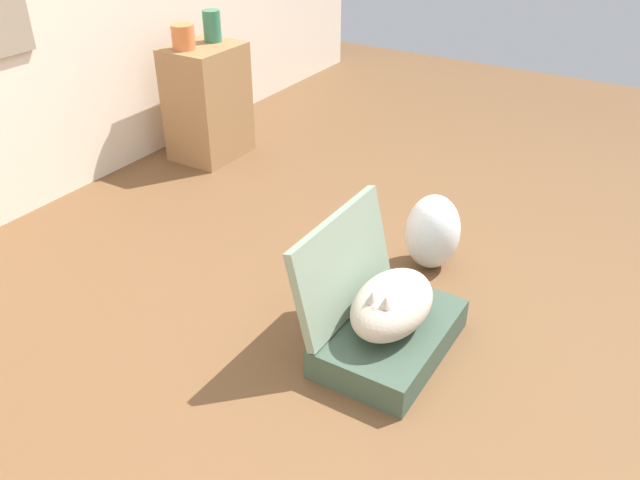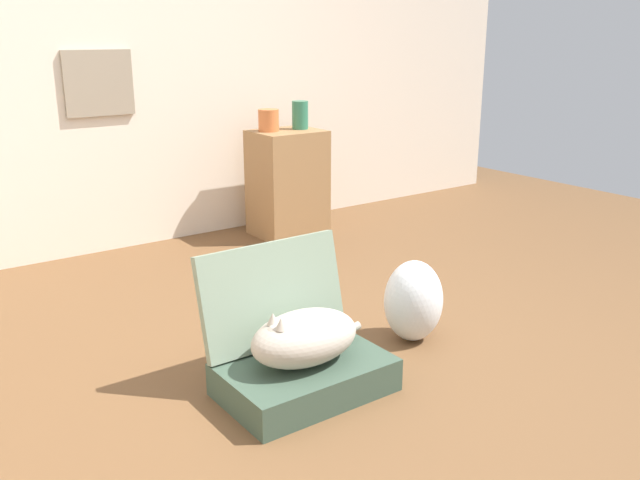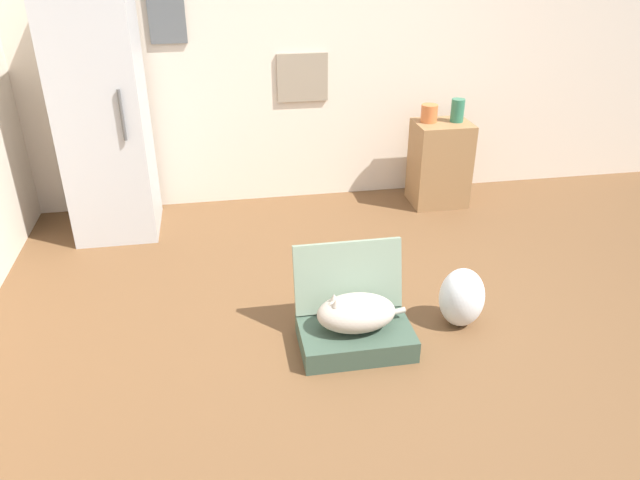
# 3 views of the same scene
# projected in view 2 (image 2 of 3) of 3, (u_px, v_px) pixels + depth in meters

# --- Properties ---
(ground_plane) EXTENTS (7.68, 7.68, 0.00)m
(ground_plane) POSITION_uv_depth(u_px,v_px,m) (351.00, 375.00, 2.78)
(ground_plane) COLOR brown
(ground_plane) RESTS_ON ground
(wall_back) EXTENTS (6.40, 0.15, 2.60)m
(wall_back) POSITION_uv_depth(u_px,v_px,m) (121.00, 36.00, 4.15)
(wall_back) COLOR beige
(wall_back) RESTS_ON ground
(suitcase_base) EXTENTS (0.63, 0.41, 0.13)m
(suitcase_base) POSITION_uv_depth(u_px,v_px,m) (305.00, 377.00, 2.63)
(suitcase_base) COLOR #384C3D
(suitcase_base) RESTS_ON ground
(suitcase_lid) EXTENTS (0.63, 0.13, 0.41)m
(suitcase_lid) POSITION_uv_depth(u_px,v_px,m) (273.00, 294.00, 2.72)
(suitcase_lid) COLOR gray
(suitcase_lid) RESTS_ON suitcase_base
(cat) EXTENTS (0.52, 0.28, 0.22)m
(cat) POSITION_uv_depth(u_px,v_px,m) (304.00, 337.00, 2.58)
(cat) COLOR #B2A899
(cat) RESTS_ON suitcase_base
(plastic_bag_white) EXTENTS (0.27, 0.25, 0.37)m
(plastic_bag_white) POSITION_uv_depth(u_px,v_px,m) (413.00, 301.00, 3.06)
(plastic_bag_white) COLOR silver
(plastic_bag_white) RESTS_ON ground
(side_table) EXTENTS (0.45, 0.37, 0.71)m
(side_table) POSITION_uv_depth(u_px,v_px,m) (288.00, 183.00, 4.63)
(side_table) COLOR olive
(side_table) RESTS_ON ground
(vase_tall) EXTENTS (0.13, 0.13, 0.14)m
(vase_tall) POSITION_uv_depth(u_px,v_px,m) (269.00, 120.00, 4.47)
(vase_tall) COLOR #CC6B38
(vase_tall) RESTS_ON side_table
(vase_short) EXTENTS (0.11, 0.11, 0.18)m
(vase_short) POSITION_uv_depth(u_px,v_px,m) (300.00, 115.00, 4.57)
(vase_short) COLOR #2D7051
(vase_short) RESTS_ON side_table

